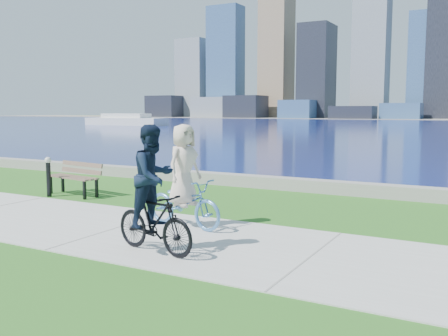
% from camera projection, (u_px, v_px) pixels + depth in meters
% --- Properties ---
extents(ground, '(320.00, 320.00, 0.00)m').
position_uv_depth(ground, '(116.00, 229.00, 9.82)').
color(ground, '#225B18').
rests_on(ground, ground).
extents(concrete_path, '(80.00, 3.50, 0.02)m').
position_uv_depth(concrete_path, '(116.00, 229.00, 9.82)').
color(concrete_path, '#ADADA7').
rests_on(concrete_path, ground).
extents(seawall, '(90.00, 0.50, 0.35)m').
position_uv_depth(seawall, '(252.00, 181.00, 15.19)').
color(seawall, gray).
rests_on(seawall, ground).
extents(bay_water, '(320.00, 131.00, 0.01)m').
position_uv_depth(bay_water, '(447.00, 126.00, 72.49)').
color(bay_water, navy).
rests_on(bay_water, ground).
extents(ferry_near, '(13.11, 3.74, 1.78)m').
position_uv_depth(ferry_near, '(126.00, 120.00, 75.31)').
color(ferry_near, silver).
rests_on(ferry_near, ground).
extents(park_bench, '(1.81, 0.85, 0.90)m').
position_uv_depth(park_bench, '(76.00, 175.00, 13.69)').
color(park_bench, black).
rests_on(park_bench, ground).
extents(bollard_lamp, '(0.17, 0.17, 1.08)m').
position_uv_depth(bollard_lamp, '(48.00, 174.00, 13.43)').
color(bollard_lamp, black).
rests_on(bollard_lamp, ground).
extents(cyclist_woman, '(0.93, 1.93, 2.04)m').
position_uv_depth(cyclist_woman, '(184.00, 189.00, 9.84)').
color(cyclist_woman, '#518AC6').
rests_on(cyclist_woman, ground).
extents(cyclist_man, '(0.77, 1.74, 2.09)m').
position_uv_depth(cyclist_man, '(154.00, 199.00, 8.03)').
color(cyclist_man, black).
rests_on(cyclist_man, ground).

